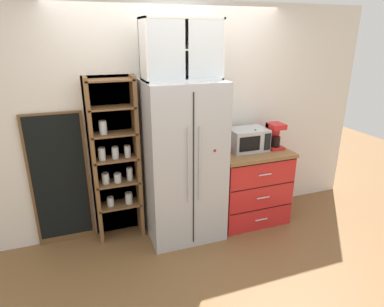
{
  "coord_description": "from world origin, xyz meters",
  "views": [
    {
      "loc": [
        -1.06,
        -3.17,
        2.21
      ],
      "look_at": [
        0.1,
        0.03,
        0.98
      ],
      "focal_mm": 30.86,
      "sensor_mm": 36.0,
      "label": 1
    }
  ],
  "objects_px": {
    "microwave": "(248,139)",
    "refrigerator": "(183,162)",
    "bottle_clear": "(254,142)",
    "mug_red": "(225,150)",
    "coffee_maker": "(274,135)",
    "chalkboard_menu": "(60,180)"
  },
  "relations": [
    {
      "from": "microwave",
      "to": "chalkboard_menu",
      "type": "xyz_separation_m",
      "value": [
        -2.12,
        0.22,
        -0.3
      ]
    },
    {
      "from": "bottle_clear",
      "to": "chalkboard_menu",
      "type": "bearing_deg",
      "value": 171.95
    },
    {
      "from": "coffee_maker",
      "to": "bottle_clear",
      "type": "relative_size",
      "value": 1.17
    },
    {
      "from": "bottle_clear",
      "to": "microwave",
      "type": "bearing_deg",
      "value": 118.76
    },
    {
      "from": "microwave",
      "to": "chalkboard_menu",
      "type": "distance_m",
      "value": 2.15
    },
    {
      "from": "refrigerator",
      "to": "microwave",
      "type": "height_order",
      "value": "refrigerator"
    },
    {
      "from": "refrigerator",
      "to": "mug_red",
      "type": "relative_size",
      "value": 14.85
    },
    {
      "from": "mug_red",
      "to": "bottle_clear",
      "type": "xyz_separation_m",
      "value": [
        0.35,
        -0.06,
        0.07
      ]
    },
    {
      "from": "microwave",
      "to": "refrigerator",
      "type": "bearing_deg",
      "value": -175.04
    },
    {
      "from": "mug_red",
      "to": "microwave",
      "type": "bearing_deg",
      "value": 3.69
    },
    {
      "from": "coffee_maker",
      "to": "chalkboard_menu",
      "type": "distance_m",
      "value": 2.49
    },
    {
      "from": "mug_red",
      "to": "refrigerator",
      "type": "bearing_deg",
      "value": -174.32
    },
    {
      "from": "microwave",
      "to": "bottle_clear",
      "type": "bearing_deg",
      "value": -61.24
    },
    {
      "from": "refrigerator",
      "to": "bottle_clear",
      "type": "bearing_deg",
      "value": -0.74
    },
    {
      "from": "bottle_clear",
      "to": "chalkboard_menu",
      "type": "distance_m",
      "value": 2.2
    },
    {
      "from": "coffee_maker",
      "to": "bottle_clear",
      "type": "distance_m",
      "value": 0.3
    },
    {
      "from": "bottle_clear",
      "to": "chalkboard_menu",
      "type": "height_order",
      "value": "chalkboard_menu"
    },
    {
      "from": "coffee_maker",
      "to": "chalkboard_menu",
      "type": "xyz_separation_m",
      "value": [
        -2.45,
        0.27,
        -0.32
      ]
    },
    {
      "from": "refrigerator",
      "to": "mug_red",
      "type": "bearing_deg",
      "value": 5.68
    },
    {
      "from": "mug_red",
      "to": "bottle_clear",
      "type": "relative_size",
      "value": 0.45
    },
    {
      "from": "microwave",
      "to": "coffee_maker",
      "type": "bearing_deg",
      "value": -7.14
    },
    {
      "from": "coffee_maker",
      "to": "mug_red",
      "type": "xyz_separation_m",
      "value": [
        -0.64,
        0.02,
        -0.11
      ]
    }
  ]
}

